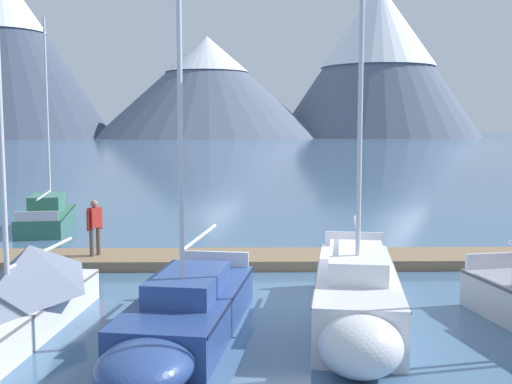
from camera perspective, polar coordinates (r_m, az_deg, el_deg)
The scene contains 10 objects.
ground_plane at distance 15.23m, azimuth 2.16°, elevation -9.91°, with size 700.00×700.00×0.00m, color #426689.
mountain_west_summit at distance 239.34m, azimuth -22.37°, elevation 12.11°, with size 75.71×75.71×60.17m.
mountain_central_massif at distance 226.55m, azimuth -4.51°, elevation 9.70°, with size 80.70×80.70×36.05m.
mountain_shoulder_ridge at distance 246.68m, azimuth 11.16°, elevation 12.15°, with size 77.16×77.16×57.61m.
dock at distance 19.05m, azimuth 0.57°, elevation -6.19°, with size 21.94×3.86×0.30m.
sailboat_nearest_berth at distance 27.21m, azimuth -18.49°, elevation -1.96°, with size 2.19×6.57×8.65m.
sailboat_second_berth at distance 13.56m, azimuth -20.75°, elevation -8.71°, with size 2.43×6.45×8.06m.
sailboat_mid_dock_port at distance 12.44m, azimuth -6.72°, elevation -11.13°, with size 3.16×6.67×8.69m.
sailboat_mid_dock_starboard at distance 13.33m, azimuth 9.24°, elevation -9.37°, with size 3.05×6.95×7.84m.
person_on_dock at distance 19.28m, azimuth -14.59°, elevation -2.87°, with size 0.41×0.48×1.69m.
Camera 1 is at (-1.94, -14.51, 4.20)m, focal length 43.56 mm.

